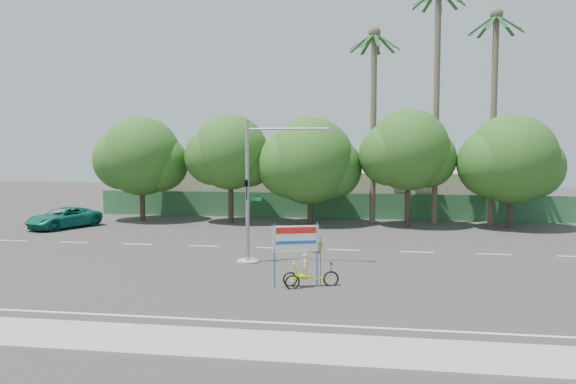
# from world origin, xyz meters

# --- Properties ---
(ground) EXTENTS (120.00, 120.00, 0.00)m
(ground) POSITION_xyz_m (0.00, 0.00, 0.00)
(ground) COLOR #33302D
(ground) RESTS_ON ground
(sidewalk_near) EXTENTS (50.00, 2.40, 0.12)m
(sidewalk_near) POSITION_xyz_m (0.00, -7.50, 0.06)
(sidewalk_near) COLOR gray
(sidewalk_near) RESTS_ON ground
(fence) EXTENTS (38.00, 0.08, 2.00)m
(fence) POSITION_xyz_m (0.00, 21.50, 1.00)
(fence) COLOR #336B3D
(fence) RESTS_ON ground
(building_left) EXTENTS (12.00, 8.00, 4.00)m
(building_left) POSITION_xyz_m (-10.00, 26.00, 2.00)
(building_left) COLOR beige
(building_left) RESTS_ON ground
(building_right) EXTENTS (14.00, 8.00, 3.60)m
(building_right) POSITION_xyz_m (8.00, 26.00, 1.80)
(building_right) COLOR beige
(building_right) RESTS_ON ground
(tree_far_left) EXTENTS (7.14, 6.00, 7.96)m
(tree_far_left) POSITION_xyz_m (-14.05, 18.00, 4.76)
(tree_far_left) COLOR #473828
(tree_far_left) RESTS_ON ground
(tree_left) EXTENTS (6.66, 5.60, 8.07)m
(tree_left) POSITION_xyz_m (-7.05, 18.00, 5.06)
(tree_left) COLOR #473828
(tree_left) RESTS_ON ground
(tree_center) EXTENTS (7.62, 6.40, 7.85)m
(tree_center) POSITION_xyz_m (-1.05, 18.00, 4.47)
(tree_center) COLOR #473828
(tree_center) RESTS_ON ground
(tree_right) EXTENTS (6.90, 5.80, 8.36)m
(tree_right) POSITION_xyz_m (5.95, 18.00, 5.24)
(tree_right) COLOR #473828
(tree_right) RESTS_ON ground
(tree_far_right) EXTENTS (7.38, 6.20, 7.94)m
(tree_far_right) POSITION_xyz_m (12.95, 18.00, 4.64)
(tree_far_right) COLOR #473828
(tree_far_right) RESTS_ON ground
(palm_tall) EXTENTS (3.73, 3.79, 17.45)m
(palm_tall) POSITION_xyz_m (8.00, 19.50, 10.46)
(palm_tall) COLOR #70604C
(palm_tall) RESTS_ON ground
(palm_mid) EXTENTS (3.73, 3.79, 15.45)m
(palm_mid) POSITION_xyz_m (12.00, 19.50, 9.40)
(palm_mid) COLOR #70604C
(palm_mid) RESTS_ON ground
(palm_short) EXTENTS (3.73, 3.79, 14.45)m
(palm_short) POSITION_xyz_m (3.50, 19.50, 8.86)
(palm_short) COLOR #70604C
(palm_short) RESTS_ON ground
(traffic_signal) EXTENTS (4.72, 1.10, 7.00)m
(traffic_signal) POSITION_xyz_m (-2.20, 3.98, 2.92)
(traffic_signal) COLOR gray
(traffic_signal) RESTS_ON ground
(trike_billboard) EXTENTS (2.60, 1.11, 2.67)m
(trike_billboard) POSITION_xyz_m (0.78, -0.43, 1.07)
(trike_billboard) COLOR black
(trike_billboard) RESTS_ON ground
(pickup_truck) EXTENTS (4.34, 5.71, 1.44)m
(pickup_truck) POSITION_xyz_m (-17.86, 13.40, 0.72)
(pickup_truck) COLOR #0E6658
(pickup_truck) RESTS_ON ground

